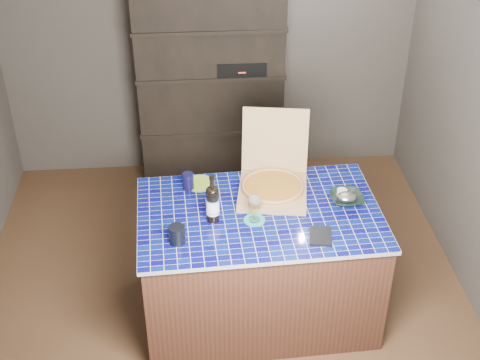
{
  "coord_description": "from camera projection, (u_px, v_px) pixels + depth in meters",
  "views": [
    {
      "loc": [
        -0.16,
        -3.6,
        3.35
      ],
      "look_at": [
        0.13,
        0.0,
        0.96
      ],
      "focal_mm": 50.0,
      "sensor_mm": 36.0,
      "label": 1
    }
  ],
  "objects": [
    {
      "name": "mead_bottle",
      "position": [
        213.0,
        203.0,
        4.09
      ],
      "size": [
        0.09,
        0.09,
        0.32
      ],
      "color": "black",
      "rests_on": "kitchen_island"
    },
    {
      "name": "shelving_unit",
      "position": [
        211.0,
        86.0,
        5.62
      ],
      "size": [
        1.2,
        0.41,
        1.8
      ],
      "color": "black",
      "rests_on": "floor"
    },
    {
      "name": "green_trivet",
      "position": [
        200.0,
        183.0,
        4.49
      ],
      "size": [
        0.2,
        0.2,
        0.01
      ],
      "primitive_type": "cylinder",
      "color": "#83B827",
      "rests_on": "kitchen_island"
    },
    {
      "name": "bowl",
      "position": [
        347.0,
        199.0,
        4.3
      ],
      "size": [
        0.23,
        0.23,
        0.05
      ],
      "primitive_type": "imported",
      "rotation": [
        0.0,
        0.0,
        0.04
      ],
      "color": "black",
      "rests_on": "kitchen_island"
    },
    {
      "name": "navy_cup",
      "position": [
        188.0,
        181.0,
        4.41
      ],
      "size": [
        0.07,
        0.07,
        0.12
      ],
      "primitive_type": "cylinder",
      "color": "black",
      "rests_on": "kitchen_island"
    },
    {
      "name": "foil_contents",
      "position": [
        347.0,
        197.0,
        4.3
      ],
      "size": [
        0.13,
        0.11,
        0.06
      ],
      "primitive_type": "ellipsoid",
      "color": "#AAAAB5",
      "rests_on": "bowl"
    },
    {
      "name": "pizza_box",
      "position": [
        273.0,
        184.0,
        4.37
      ],
      "size": [
        0.52,
        0.6,
        0.48
      ],
      "rotation": [
        0.0,
        0.0,
        -0.16
      ],
      "color": "#947D4C",
      "rests_on": "kitchen_island"
    },
    {
      "name": "white_jar",
      "position": [
        342.0,
        193.0,
        4.35
      ],
      "size": [
        0.07,
        0.07,
        0.06
      ],
      "primitive_type": "cylinder",
      "color": "silver",
      "rests_on": "kitchen_island"
    },
    {
      "name": "room",
      "position": [
        219.0,
        142.0,
        4.16
      ],
      "size": [
        3.5,
        3.5,
        3.5
      ],
      "color": "#4E3521",
      "rests_on": "ground"
    },
    {
      "name": "tumbler",
      "position": [
        177.0,
        234.0,
        3.95
      ],
      "size": [
        0.1,
        0.1,
        0.11
      ],
      "primitive_type": "cylinder",
      "color": "black",
      "rests_on": "kitchen_island"
    },
    {
      "name": "kitchen_island",
      "position": [
        258.0,
        263.0,
        4.46
      ],
      "size": [
        1.58,
        1.04,
        0.84
      ],
      "rotation": [
        0.0,
        0.0,
        0.04
      ],
      "color": "#47281C",
      "rests_on": "floor"
    },
    {
      "name": "wine_glass",
      "position": [
        255.0,
        203.0,
        4.08
      ],
      "size": [
        0.08,
        0.08,
        0.19
      ],
      "color": "white",
      "rests_on": "teal_trivet"
    },
    {
      "name": "dvd_case",
      "position": [
        321.0,
        236.0,
        4.01
      ],
      "size": [
        0.16,
        0.2,
        0.01
      ],
      "primitive_type": "cube",
      "rotation": [
        0.0,
        0.0,
        -0.15
      ],
      "color": "black",
      "rests_on": "kitchen_island"
    },
    {
      "name": "teal_trivet",
      "position": [
        254.0,
        220.0,
        4.15
      ],
      "size": [
        0.13,
        0.13,
        0.01
      ],
      "primitive_type": "cylinder",
      "color": "teal",
      "rests_on": "kitchen_island"
    }
  ]
}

